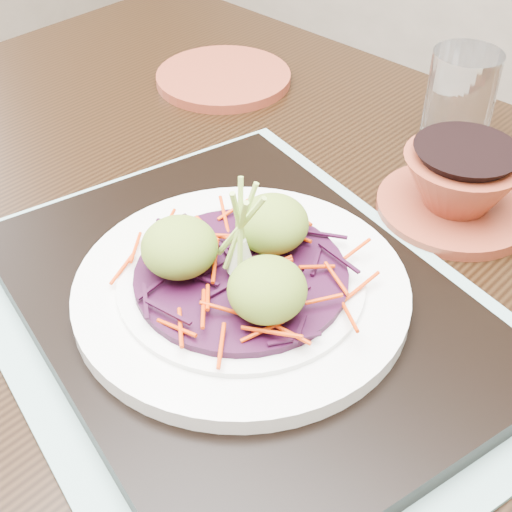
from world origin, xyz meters
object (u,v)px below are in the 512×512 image
Objects in this scene: dining_table at (299,384)px; terracotta_side_plate at (224,78)px; serving_tray at (242,305)px; white_plate at (241,288)px; water_glass at (460,99)px; terracotta_bowl_set at (458,188)px.

dining_table is 8.27× the size of terracotta_side_plate.
serving_tray reaches higher than dining_table.
serving_tray is 1.54× the size of white_plate.
dining_table is 5.29× the size of white_plate.
white_plate is at bearing 20.72° from serving_tray.
dining_table is 0.13m from serving_tray.
terracotta_bowl_set is (0.06, -0.12, -0.02)m from water_glass.
terracotta_bowl_set is (0.08, 0.24, 0.02)m from serving_tray.
terracotta_bowl_set is (0.05, 0.19, 0.14)m from dining_table.
white_plate reaches higher than serving_tray.
white_plate is at bearing -94.19° from water_glass.
serving_tray is 0.25m from terracotta_bowl_set.
water_glass is 0.14m from terracotta_bowl_set.
terracotta_side_plate is (-0.30, 0.28, 0.11)m from dining_table.
terracotta_bowl_set is at bearing -14.26° from terracotta_side_plate.
terracotta_side_plate is (-0.27, 0.33, -0.01)m from serving_tray.
terracotta_bowl_set is (0.35, -0.09, 0.02)m from terracotta_side_plate.
terracotta_bowl_set is at bearing -65.49° from water_glass.
white_plate is 0.42m from terracotta_side_plate.
terracotta_side_plate is at bearing 150.38° from serving_tray.
terracotta_bowl_set is at bearing 82.73° from dining_table.
water_glass is at bearing 114.51° from terracotta_bowl_set.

